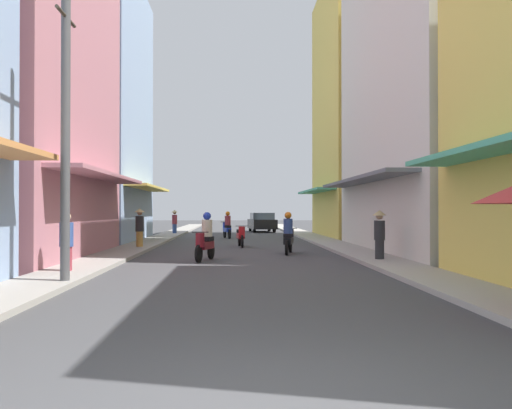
{
  "coord_description": "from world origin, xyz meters",
  "views": [
    {
      "loc": [
        -0.21,
        -4.28,
        1.63
      ],
      "look_at": [
        0.55,
        14.37,
        1.84
      ],
      "focal_mm": 37.02,
      "sensor_mm": 36.0,
      "label": 1
    }
  ],
  "objects": [
    {
      "name": "motorbike_black",
      "position": [
        1.82,
        15.4,
        0.7
      ],
      "size": [
        0.63,
        1.79,
        1.58
      ],
      "color": "black",
      "rests_on": "ground"
    },
    {
      "name": "sidewalk_right",
      "position": [
        4.39,
        22.99,
        0.06
      ],
      "size": [
        1.53,
        61.99,
        0.12
      ],
      "primitive_type": "cube",
      "color": "#ADA89E",
      "rests_on": "ground"
    },
    {
      "name": "motorbike_red",
      "position": [
        0.07,
        19.24,
        0.5
      ],
      "size": [
        0.55,
        1.81,
        0.96
      ],
      "color": "black",
      "rests_on": "ground"
    },
    {
      "name": "pedestrian_far",
      "position": [
        -4.44,
        9.19,
        0.79
      ],
      "size": [
        0.34,
        0.34,
        1.58
      ],
      "color": "#99333F",
      "rests_on": "ground"
    },
    {
      "name": "building_right_mid",
      "position": [
        8.15,
        15.93,
        7.8
      ],
      "size": [
        7.05,
        11.89,
        15.61
      ],
      "color": "silver",
      "rests_on": "ground"
    },
    {
      "name": "motorbike_maroon",
      "position": [
        -1.15,
        12.89,
        0.7
      ],
      "size": [
        0.68,
        1.77,
        1.58
      ],
      "color": "black",
      "rests_on": "ground"
    },
    {
      "name": "building_left_far",
      "position": [
        -8.15,
        23.36,
        6.8
      ],
      "size": [
        7.05,
        8.96,
        13.62
      ],
      "color": "#8CA5CC",
      "rests_on": "ground"
    },
    {
      "name": "utility_pole",
      "position": [
        -3.87,
        7.27,
        3.3
      ],
      "size": [
        0.2,
        1.2,
        6.44
      ],
      "color": "#4C4C4F",
      "rests_on": "ground"
    },
    {
      "name": "pedestrian_midway",
      "position": [
        4.31,
        11.97,
        0.92
      ],
      "size": [
        0.44,
        0.44,
        1.64
      ],
      "color": "#262628",
      "rests_on": "ground"
    },
    {
      "name": "motorbike_blue",
      "position": [
        -0.64,
        26.54,
        0.7
      ],
      "size": [
        0.65,
        1.78,
        1.58
      ],
      "color": "black",
      "rests_on": "ground"
    },
    {
      "name": "building_right_far",
      "position": [
        8.15,
        27.24,
        7.65
      ],
      "size": [
        7.05,
        9.17,
        15.31
      ],
      "color": "#EFD159",
      "rests_on": "ground"
    },
    {
      "name": "pedestrian_crossing",
      "position": [
        -4.17,
        17.92,
        0.97
      ],
      "size": [
        0.44,
        0.44,
        1.71
      ],
      "color": "#BF8C3F",
      "rests_on": "ground"
    },
    {
      "name": "pedestrian_foreground",
      "position": [
        -4.19,
        30.94,
        0.94
      ],
      "size": [
        0.44,
        0.44,
        1.66
      ],
      "color": "#334C8C",
      "rests_on": "ground"
    },
    {
      "name": "parked_car",
      "position": [
        1.89,
        35.77,
        0.74
      ],
      "size": [
        2.11,
        4.24,
        1.45
      ],
      "color": "black",
      "rests_on": "ground"
    },
    {
      "name": "sidewalk_left",
      "position": [
        -4.39,
        22.99,
        0.06
      ],
      "size": [
        1.53,
        61.99,
        0.12
      ],
      "primitive_type": "cube",
      "color": "#9E9991",
      "rests_on": "ground"
    },
    {
      "name": "ground_plane",
      "position": [
        0.0,
        22.99,
        0.0
      ],
      "size": [
        118.77,
        118.77,
        0.0
      ],
      "primitive_type": "plane",
      "color": "#424244"
    }
  ]
}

